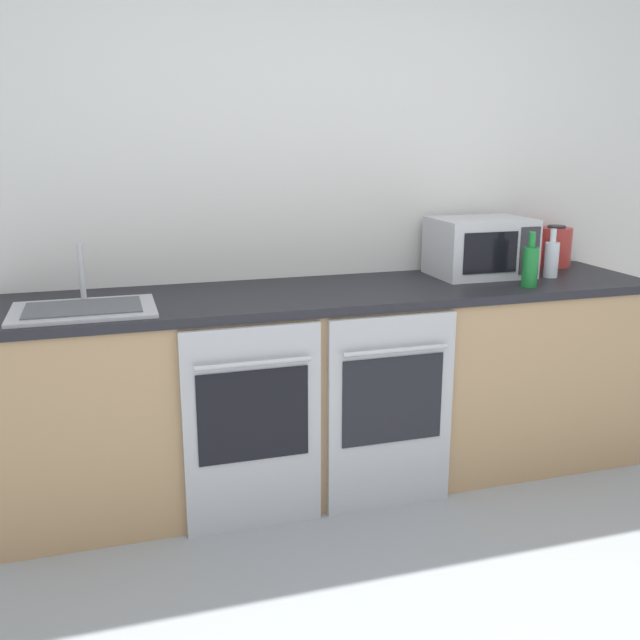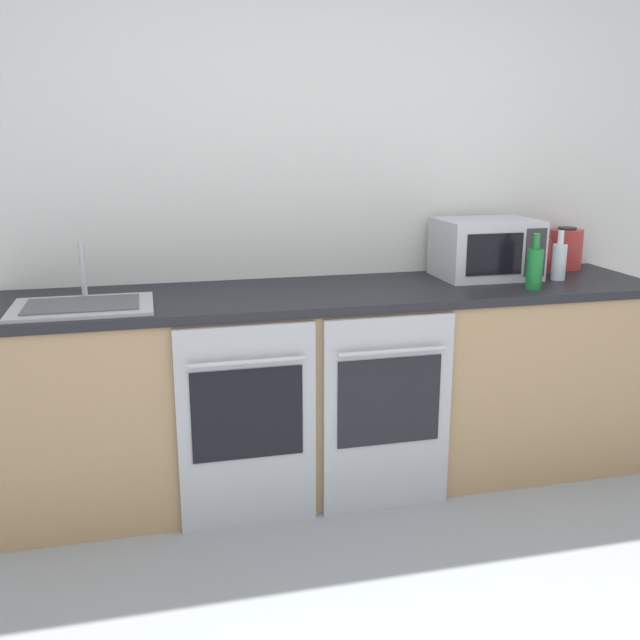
% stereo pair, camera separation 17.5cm
% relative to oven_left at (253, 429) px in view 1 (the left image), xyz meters
% --- Properties ---
extents(wall_back, '(10.00, 0.06, 2.60)m').
position_rel_oven_left_xyz_m(wall_back, '(0.47, 0.70, 0.86)').
color(wall_back, silver).
rests_on(wall_back, ground_plane).
extents(counter_back, '(2.98, 0.68, 0.92)m').
position_rel_oven_left_xyz_m(counter_back, '(0.47, 0.35, 0.02)').
color(counter_back, tan).
rests_on(counter_back, ground_plane).
extents(oven_left, '(0.56, 0.06, 0.87)m').
position_rel_oven_left_xyz_m(oven_left, '(0.00, 0.00, 0.00)').
color(oven_left, '#A8AAAF').
rests_on(oven_left, ground_plane).
extents(oven_right, '(0.56, 0.06, 0.87)m').
position_rel_oven_left_xyz_m(oven_right, '(0.60, 0.00, 0.00)').
color(oven_right, '#A8AAAF').
rests_on(oven_right, ground_plane).
extents(microwave, '(0.46, 0.35, 0.28)m').
position_rel_oven_left_xyz_m(microwave, '(1.24, 0.46, 0.62)').
color(microwave, '#B7BABF').
rests_on(microwave, counter_back).
extents(bottle_green, '(0.07, 0.07, 0.25)m').
position_rel_oven_left_xyz_m(bottle_green, '(1.33, 0.15, 0.58)').
color(bottle_green, '#19722D').
rests_on(bottle_green, counter_back).
extents(bottle_clear, '(0.07, 0.07, 0.24)m').
position_rel_oven_left_xyz_m(bottle_clear, '(1.55, 0.31, 0.57)').
color(bottle_clear, silver).
rests_on(bottle_clear, counter_back).
extents(bottle_red, '(0.08, 0.08, 0.24)m').
position_rel_oven_left_xyz_m(bottle_red, '(1.58, 0.49, 0.57)').
color(bottle_red, maroon).
rests_on(bottle_red, counter_back).
extents(kettle, '(0.17, 0.17, 0.21)m').
position_rel_oven_left_xyz_m(kettle, '(1.75, 0.57, 0.58)').
color(kettle, '#B2332D').
rests_on(kettle, counter_back).
extents(sink, '(0.55, 0.38, 0.25)m').
position_rel_oven_left_xyz_m(sink, '(-0.62, 0.23, 0.49)').
color(sink, '#A8AAAF').
rests_on(sink, counter_back).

